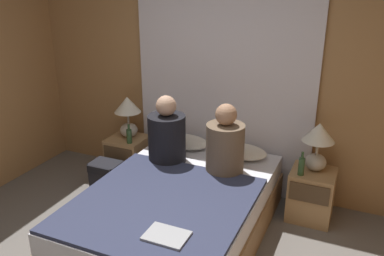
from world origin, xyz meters
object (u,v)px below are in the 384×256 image
(lamp_left, at_px, (128,112))
(pillow_right, at_px, (242,152))
(nightstand_left, at_px, (128,158))
(backpack_on_floor, at_px, (106,176))
(nightstand_right, at_px, (311,195))
(beer_bottle_on_left_stand, at_px, (129,136))
(bed, at_px, (178,214))
(lamp_right, at_px, (318,141))
(pillow_left, at_px, (185,142))
(laptop_on_bed, at_px, (167,236))
(person_right_in_bed, at_px, (225,145))
(beer_bottle_on_right_stand, at_px, (301,166))
(person_left_in_bed, at_px, (167,135))

(lamp_left, height_order, pillow_right, lamp_left)
(nightstand_left, xyz_separation_m, backpack_on_floor, (-0.01, -0.42, -0.04))
(nightstand_right, bearing_deg, beer_bottle_on_left_stand, -176.64)
(bed, height_order, lamp_right, lamp_right)
(pillow_left, relative_size, pillow_right, 1.00)
(nightstand_left, relative_size, beer_bottle_on_left_stand, 2.28)
(pillow_right, xyz_separation_m, laptop_on_bed, (-0.06, -1.52, -0.02))
(nightstand_right, relative_size, laptop_on_bed, 1.64)
(beer_bottle_on_left_stand, distance_m, laptop_on_bed, 1.82)
(person_right_in_bed, relative_size, backpack_on_floor, 1.81)
(nightstand_right, distance_m, beer_bottle_on_right_stand, 0.37)
(beer_bottle_on_right_stand, height_order, laptop_on_bed, beer_bottle_on_right_stand)
(beer_bottle_on_left_stand, bearing_deg, pillow_right, 6.11)
(nightstand_right, xyz_separation_m, beer_bottle_on_right_stand, (-0.10, -0.11, 0.34))
(nightstand_right, bearing_deg, pillow_left, 179.25)
(bed, distance_m, person_left_in_bed, 0.78)
(bed, height_order, nightstand_left, bed)
(pillow_right, relative_size, beer_bottle_on_right_stand, 2.23)
(pillow_right, bearing_deg, beer_bottle_on_right_stand, -12.19)
(person_left_in_bed, distance_m, person_right_in_bed, 0.60)
(nightstand_right, distance_m, lamp_right, 0.54)
(backpack_on_floor, bearing_deg, lamp_left, 88.15)
(beer_bottle_on_left_stand, bearing_deg, nightstand_right, 3.36)
(lamp_right, height_order, person_right_in_bed, person_right_in_bed)
(bed, distance_m, beer_bottle_on_right_stand, 1.21)
(nightstand_right, xyz_separation_m, pillow_right, (-0.72, 0.02, 0.31))
(lamp_right, height_order, backpack_on_floor, lamp_right)
(person_left_in_bed, height_order, beer_bottle_on_left_stand, person_left_in_bed)
(lamp_left, relative_size, person_left_in_bed, 0.71)
(pillow_left, relative_size, beer_bottle_on_left_stand, 2.35)
(nightstand_right, xyz_separation_m, backpack_on_floor, (-2.07, -0.42, -0.04))
(nightstand_left, xyz_separation_m, beer_bottle_on_left_stand, (0.11, -0.11, 0.33))
(lamp_right, relative_size, person_left_in_bed, 0.71)
(pillow_left, bearing_deg, laptop_on_bed, -69.77)
(person_right_in_bed, bearing_deg, backpack_on_floor, -177.54)
(lamp_left, height_order, backpack_on_floor, lamp_left)
(lamp_right, relative_size, pillow_left, 0.92)
(bed, distance_m, nightstand_left, 1.32)
(lamp_right, relative_size, laptop_on_bed, 1.57)
(person_right_in_bed, bearing_deg, beer_bottle_on_right_stand, 20.29)
(pillow_left, height_order, beer_bottle_on_left_stand, beer_bottle_on_left_stand)
(bed, xyz_separation_m, pillow_right, (0.31, 0.84, 0.31))
(lamp_right, bearing_deg, laptop_on_bed, -116.74)
(nightstand_left, relative_size, beer_bottle_on_right_stand, 2.16)
(laptop_on_bed, bearing_deg, beer_bottle_on_right_stand, 64.05)
(lamp_left, bearing_deg, beer_bottle_on_left_stand, -56.72)
(lamp_left, xyz_separation_m, pillow_right, (1.34, -0.03, -0.23))
(lamp_left, relative_size, beer_bottle_on_right_stand, 2.06)
(bed, bearing_deg, pillow_left, 110.44)
(nightstand_right, relative_size, person_left_in_bed, 0.74)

